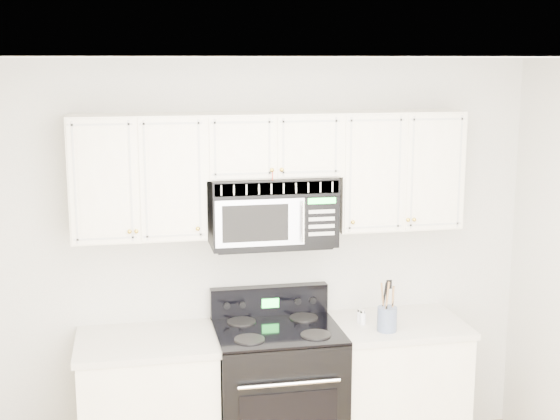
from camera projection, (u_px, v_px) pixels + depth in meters
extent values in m
cube|color=silver|center=(342.00, 57.00, 3.19)|extent=(3.50, 3.50, 0.01)
cube|color=beige|center=(267.00, 259.00, 5.12)|extent=(3.50, 0.01, 2.60)
cube|color=white|center=(149.00, 412.00, 4.83)|extent=(0.82, 0.63, 0.88)
cube|color=beige|center=(147.00, 342.00, 4.74)|extent=(0.86, 0.65, 0.04)
cube|color=white|center=(395.00, 391.00, 5.14)|extent=(0.82, 0.63, 0.88)
cube|color=beige|center=(397.00, 325.00, 5.05)|extent=(0.86, 0.65, 0.04)
cube|color=black|center=(278.00, 399.00, 4.96)|extent=(0.78, 0.67, 0.92)
cylinder|color=white|center=(290.00, 384.00, 4.57)|extent=(0.61, 0.02, 0.02)
cube|color=black|center=(278.00, 330.00, 4.88)|extent=(0.78, 0.67, 0.02)
cube|color=black|center=(269.00, 301.00, 5.14)|extent=(0.78, 0.08, 0.20)
cube|color=#25EA40|center=(270.00, 303.00, 5.10)|extent=(0.11, 0.00, 0.06)
cube|color=white|center=(138.00, 177.00, 4.69)|extent=(0.80, 0.33, 0.75)
cube|color=white|center=(396.00, 169.00, 5.01)|extent=(0.80, 0.33, 0.75)
cube|color=white|center=(271.00, 144.00, 4.82)|extent=(0.84, 0.33, 0.39)
sphere|color=gold|center=(136.00, 231.00, 4.56)|extent=(0.03, 0.03, 0.03)
sphere|color=gold|center=(198.00, 229.00, 4.63)|extent=(0.03, 0.03, 0.03)
sphere|color=gold|center=(353.00, 222.00, 4.82)|extent=(0.03, 0.03, 0.03)
sphere|color=gold|center=(408.00, 220.00, 4.89)|extent=(0.03, 0.03, 0.03)
sphere|color=gold|center=(272.00, 170.00, 4.65)|extent=(0.03, 0.03, 0.03)
sphere|color=gold|center=(282.00, 170.00, 4.67)|extent=(0.03, 0.03, 0.03)
cylinder|color=red|center=(273.00, 180.00, 4.67)|extent=(0.00, 0.00, 0.12)
sphere|color=gold|center=(273.00, 191.00, 4.68)|extent=(0.04, 0.04, 0.04)
cube|color=black|center=(272.00, 210.00, 4.87)|extent=(0.78, 0.39, 0.43)
cube|color=beige|center=(277.00, 188.00, 4.65)|extent=(0.76, 0.01, 0.08)
cube|color=#B1B3BF|center=(260.00, 223.00, 4.66)|extent=(0.54, 0.01, 0.29)
cube|color=black|center=(255.00, 223.00, 4.65)|extent=(0.40, 0.01, 0.22)
cube|color=black|center=(321.00, 220.00, 4.73)|extent=(0.21, 0.01, 0.29)
cube|color=#25EA40|center=(322.00, 201.00, 4.70)|extent=(0.17, 0.00, 0.04)
cylinder|color=white|center=(303.00, 222.00, 4.68)|extent=(0.02, 0.02, 0.25)
cylinder|color=#4A5B6E|center=(387.00, 319.00, 4.86)|extent=(0.12, 0.12, 0.15)
cylinder|color=#9E6F42|center=(393.00, 307.00, 4.86)|extent=(0.01, 0.01, 0.27)
cylinder|color=black|center=(383.00, 304.00, 4.87)|extent=(0.01, 0.01, 0.29)
cylinder|color=#9E6F42|center=(386.00, 306.00, 4.81)|extent=(0.01, 0.01, 0.31)
cylinder|color=black|center=(393.00, 307.00, 4.86)|extent=(0.01, 0.01, 0.27)
cylinder|color=#9E6F42|center=(383.00, 304.00, 4.87)|extent=(0.01, 0.01, 0.29)
cylinder|color=black|center=(387.00, 306.00, 4.81)|extent=(0.01, 0.01, 0.31)
cylinder|color=#9E6F42|center=(392.00, 307.00, 4.86)|extent=(0.01, 0.01, 0.27)
cylinder|color=white|center=(360.00, 317.00, 5.02)|extent=(0.04, 0.04, 0.08)
cylinder|color=white|center=(360.00, 310.00, 5.01)|extent=(0.04, 0.04, 0.01)
cylinder|color=white|center=(363.00, 318.00, 4.99)|extent=(0.04, 0.04, 0.08)
cylinder|color=white|center=(363.00, 311.00, 4.98)|extent=(0.04, 0.04, 0.02)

